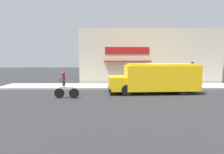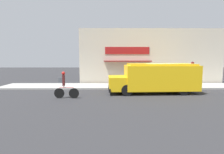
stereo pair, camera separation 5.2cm
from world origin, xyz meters
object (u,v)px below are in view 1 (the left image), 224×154
at_px(school_bus, 156,78).
at_px(cyclist, 65,85).
at_px(trash_bin, 134,80).
at_px(stop_sign_post, 192,70).

relative_size(school_bus, cyclist, 3.77).
distance_m(cyclist, trash_bin, 7.53).
relative_size(stop_sign_post, trash_bin, 2.94).
bearing_deg(school_bus, trash_bin, 105.29).
relative_size(cyclist, trash_bin, 2.35).
distance_m(cyclist, stop_sign_post, 10.83).
xyz_separation_m(cyclist, trash_bin, (5.33, 5.32, -0.35)).
xyz_separation_m(school_bus, trash_bin, (-1.14, 3.60, -0.66)).
bearing_deg(cyclist, stop_sign_post, 22.11).
bearing_deg(stop_sign_post, cyclist, -159.83).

